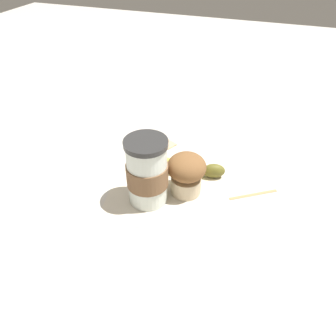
# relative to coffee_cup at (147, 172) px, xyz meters

# --- Properties ---
(ground_plane) EXTENTS (3.00, 3.00, 0.00)m
(ground_plane) POSITION_rel_coffee_cup_xyz_m (0.05, -0.03, -0.07)
(ground_plane) COLOR beige
(paper_napkin) EXTENTS (0.29, 0.29, 0.00)m
(paper_napkin) POSITION_rel_coffee_cup_xyz_m (0.05, -0.03, -0.07)
(paper_napkin) COLOR beige
(paper_napkin) RESTS_ON ground_plane
(coffee_cup) EXTENTS (0.09, 0.09, 0.14)m
(coffee_cup) POSITION_rel_coffee_cup_xyz_m (0.00, 0.00, 0.00)
(coffee_cup) COLOR silver
(coffee_cup) RESTS_ON paper_napkin
(muffin) EXTENTS (0.08, 0.08, 0.09)m
(muffin) POSITION_rel_coffee_cup_xyz_m (0.04, -0.07, -0.02)
(muffin) COLOR beige
(muffin) RESTS_ON paper_napkin
(banana) EXTENTS (0.05, 0.15, 0.03)m
(banana) POSITION_rel_coffee_cup_xyz_m (0.11, -0.06, -0.05)
(banana) COLOR #D6CC4C
(banana) RESTS_ON paper_napkin
(sugar_packet) EXTENTS (0.05, 0.06, 0.01)m
(sugar_packet) POSITION_rel_coffee_cup_xyz_m (0.21, 0.04, -0.07)
(sugar_packet) COLOR #E0B27F
(sugar_packet) RESTS_ON ground_plane
(wooden_stirrer) EXTENTS (0.07, 0.10, 0.00)m
(wooden_stirrer) POSITION_rel_coffee_cup_xyz_m (0.09, -0.21, -0.07)
(wooden_stirrer) COLOR tan
(wooden_stirrer) RESTS_ON ground_plane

